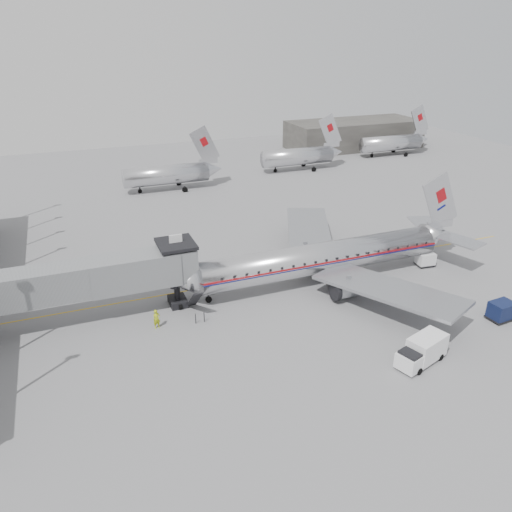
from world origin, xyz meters
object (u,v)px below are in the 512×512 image
(airliner, at_px, (327,257))
(service_van, at_px, (422,351))
(baggage_cart_white, at_px, (425,259))
(baggage_cart_navy, at_px, (501,311))
(ramp_worker, at_px, (157,319))

(airliner, relative_size, service_van, 6.67)
(airliner, bearing_deg, baggage_cart_white, -5.15)
(airliner, xyz_separation_m, service_van, (-0.08, -15.71, -1.49))
(baggage_cart_navy, relative_size, ramp_worker, 1.32)
(airliner, xyz_separation_m, baggage_cart_navy, (10.98, -13.00, -1.71))
(baggage_cart_navy, bearing_deg, ramp_worker, 156.61)
(baggage_cart_white, xyz_separation_m, ramp_worker, (-30.78, -1.84, 0.08))
(service_van, relative_size, baggage_cart_navy, 2.09)
(baggage_cart_white, bearing_deg, baggage_cart_navy, -89.40)
(baggage_cart_navy, height_order, baggage_cart_white, baggage_cart_navy)
(baggage_cart_navy, bearing_deg, baggage_cart_white, 80.10)
(service_van, relative_size, ramp_worker, 2.75)
(baggage_cart_white, relative_size, ramp_worker, 1.17)
(baggage_cart_navy, xyz_separation_m, baggage_cart_white, (1.14, 12.00, -0.12))
(airliner, xyz_separation_m, baggage_cart_white, (12.12, -1.00, -1.83))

